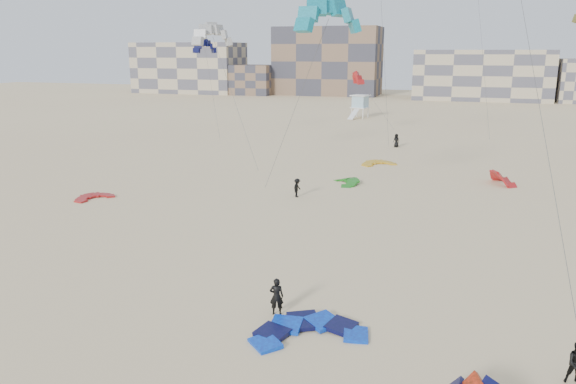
% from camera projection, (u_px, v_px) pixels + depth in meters
% --- Properties ---
extents(ground, '(320.00, 320.00, 0.00)m').
position_uv_depth(ground, '(255.00, 353.00, 22.55)').
color(ground, beige).
rests_on(ground, ground).
extents(kite_ground_blue, '(6.24, 6.33, 1.05)m').
position_uv_depth(kite_ground_blue, '(309.00, 335.00, 23.98)').
color(kite_ground_blue, '#0056F3').
rests_on(kite_ground_blue, ground).
extents(kite_ground_red, '(4.10, 4.03, 0.75)m').
position_uv_depth(kite_ground_red, '(94.00, 199.00, 46.06)').
color(kite_ground_red, '#B0172D').
rests_on(kite_ground_red, ground).
extents(kite_ground_green, '(4.33, 4.23, 1.59)m').
position_uv_depth(kite_ground_green, '(346.00, 183.00, 51.31)').
color(kite_ground_green, '#127917').
rests_on(kite_ground_green, ground).
extents(kite_ground_red_far, '(4.35, 4.31, 3.39)m').
position_uv_depth(kite_ground_red_far, '(502.00, 184.00, 51.08)').
color(kite_ground_red_far, '#B0172D').
rests_on(kite_ground_red_far, ground).
extents(kite_ground_yellow, '(4.91, 4.96, 0.94)m').
position_uv_depth(kite_ground_yellow, '(378.00, 165.00, 59.83)').
color(kite_ground_yellow, '#C9980F').
rests_on(kite_ground_yellow, ground).
extents(kitesurfer_main, '(0.73, 0.56, 1.77)m').
position_uv_depth(kitesurfer_main, '(277.00, 296.00, 25.65)').
color(kitesurfer_main, black).
rests_on(kitesurfer_main, ground).
extents(kitesurfer_c, '(0.71, 1.08, 1.57)m').
position_uv_depth(kitesurfer_c, '(297.00, 188.00, 46.38)').
color(kitesurfer_c, black).
rests_on(kitesurfer_c, ground).
extents(kitesurfer_e, '(0.96, 0.80, 1.69)m').
position_uv_depth(kitesurfer_e, '(396.00, 141.00, 70.39)').
color(kitesurfer_e, black).
rests_on(kitesurfer_e, ground).
extents(kite_fly_teal_a, '(9.43, 8.27, 14.48)m').
position_uv_depth(kite_fly_teal_a, '(329.00, 19.00, 35.77)').
color(kite_fly_teal_a, '#1490AD').
rests_on(kite_fly_teal_a, ground).
extents(kite_fly_grey, '(8.10, 5.39, 13.48)m').
position_uv_depth(kite_fly_grey, '(213.00, 37.00, 52.99)').
color(kite_fly_grey, silver).
rests_on(kite_fly_grey, ground).
extents(kite_fly_navy, '(4.80, 4.29, 12.23)m').
position_uv_depth(kite_fly_navy, '(205.00, 48.00, 70.96)').
color(kite_fly_navy, '#0D0B3C').
rests_on(kite_fly_navy, ground).
extents(kite_fly_red, '(7.34, 4.28, 8.37)m').
position_uv_depth(kite_fly_red, '(358.00, 79.00, 77.47)').
color(kite_fly_red, '#B0172D').
rests_on(kite_fly_red, ground).
extents(lifeguard_tower_far, '(3.53, 5.96, 4.10)m').
position_uv_depth(lifeguard_tower_far, '(360.00, 107.00, 100.77)').
color(lifeguard_tower_far, white).
rests_on(lifeguard_tower_far, ground).
extents(condo_west_a, '(30.00, 15.00, 14.00)m').
position_uv_depth(condo_west_a, '(190.00, 68.00, 161.57)').
color(condo_west_a, tan).
rests_on(condo_west_a, ground).
extents(condo_west_b, '(28.00, 14.00, 18.00)m').
position_uv_depth(condo_west_b, '(328.00, 61.00, 152.96)').
color(condo_west_b, brown).
rests_on(condo_west_b, ground).
extents(condo_mid, '(32.00, 16.00, 12.00)m').
position_uv_depth(condo_mid, '(482.00, 75.00, 138.18)').
color(condo_mid, tan).
rests_on(condo_mid, ground).
extents(condo_fill_left, '(12.00, 10.00, 8.00)m').
position_uv_depth(condo_fill_left, '(252.00, 80.00, 154.55)').
color(condo_fill_left, brown).
rests_on(condo_fill_left, ground).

